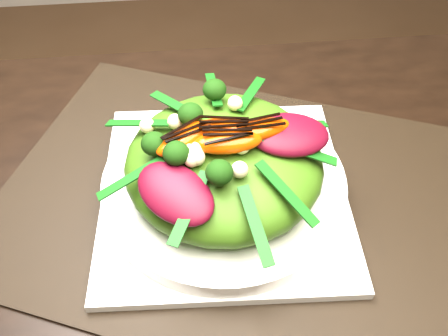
{
  "coord_description": "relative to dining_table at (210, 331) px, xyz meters",
  "views": [
    {
      "loc": [
        -0.01,
        -0.19,
        1.18
      ],
      "look_at": [
        0.03,
        0.15,
        0.8
      ],
      "focal_mm": 38.0,
      "sensor_mm": 36.0,
      "label": 1
    }
  ],
  "objects": [
    {
      "name": "salad_bowl",
      "position": [
        0.03,
        0.15,
        0.04
      ],
      "size": [
        0.3,
        0.3,
        0.02
      ],
      "primitive_type": "cylinder",
      "rotation": [
        0.0,
        0.0,
        0.13
      ],
      "color": "white",
      "rests_on": "plate_base"
    },
    {
      "name": "balsamic_drizzle",
      "position": [
        0.03,
        0.17,
        0.13
      ],
      "size": [
        0.03,
        0.03,
        0.0
      ],
      "primitive_type": "cube",
      "rotation": [
        0.0,
        0.0,
        0.63
      ],
      "color": "black",
      "rests_on": "orange_segment"
    },
    {
      "name": "plate_base",
      "position": [
        0.03,
        0.15,
        0.03
      ],
      "size": [
        0.29,
        0.29,
        0.01
      ],
      "primitive_type": "cube",
      "rotation": [
        0.0,
        0.0,
        -0.05
      ],
      "color": "silver",
      "rests_on": "placemat"
    },
    {
      "name": "placemat",
      "position": [
        0.03,
        0.15,
        0.02
      ],
      "size": [
        0.61,
        0.55,
        0.0
      ],
      "primitive_type": "cube",
      "rotation": [
        0.0,
        0.0,
        -0.39
      ],
      "color": "black",
      "rests_on": "dining_table"
    },
    {
      "name": "macadamia_nut",
      "position": [
        0.04,
        0.1,
        0.12
      ],
      "size": [
        0.02,
        0.02,
        0.02
      ],
      "primitive_type": "sphere",
      "rotation": [
        0.0,
        0.0,
        -0.04
      ],
      "color": "beige",
      "rests_on": "lettuce_mound"
    },
    {
      "name": "radicchio_leaf",
      "position": [
        0.1,
        0.15,
        0.12
      ],
      "size": [
        0.09,
        0.06,
        0.02
      ],
      "primitive_type": "ellipsoid",
      "rotation": [
        0.0,
        0.0,
        0.02
      ],
      "color": "#480715",
      "rests_on": "lettuce_mound"
    },
    {
      "name": "broccoli_floret",
      "position": [
        -0.04,
        0.19,
        0.12
      ],
      "size": [
        0.04,
        0.04,
        0.04
      ],
      "primitive_type": "sphere",
      "rotation": [
        0.0,
        0.0,
        0.03
      ],
      "color": "black",
      "rests_on": "lettuce_mound"
    },
    {
      "name": "orange_segment",
      "position": [
        0.03,
        0.17,
        0.12
      ],
      "size": [
        0.07,
        0.06,
        0.02
      ],
      "primitive_type": "ellipsoid",
      "rotation": [
        0.0,
        0.0,
        0.63
      ],
      "color": "#C93403",
      "rests_on": "lettuce_mound"
    },
    {
      "name": "lettuce_mound",
      "position": [
        0.03,
        0.15,
        0.08
      ],
      "size": [
        0.26,
        0.26,
        0.07
      ],
      "primitive_type": "ellipsoid",
      "rotation": [
        0.0,
        0.0,
        0.25
      ],
      "color": "#3C6412",
      "rests_on": "salad_bowl"
    },
    {
      "name": "dining_table",
      "position": [
        0.0,
        0.0,
        0.0
      ],
      "size": [
        1.6,
        0.9,
        0.75
      ],
      "primitive_type": "cube",
      "color": "black",
      "rests_on": "floor"
    }
  ]
}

